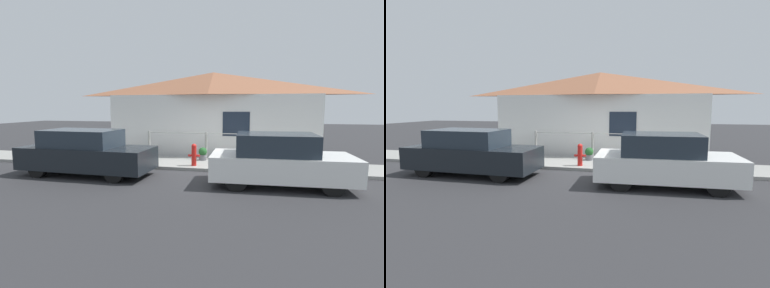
% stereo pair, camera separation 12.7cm
% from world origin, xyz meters
% --- Properties ---
extents(ground_plane, '(60.00, 60.00, 0.00)m').
position_xyz_m(ground_plane, '(0.00, 0.00, 0.00)').
color(ground_plane, '#2D2D30').
extents(sidewalk, '(24.00, 2.03, 0.11)m').
position_xyz_m(sidewalk, '(0.00, 1.01, 0.05)').
color(sidewalk, gray).
rests_on(sidewalk, ground_plane).
extents(house, '(9.38, 2.23, 3.70)m').
position_xyz_m(house, '(0.00, 3.57, 2.97)').
color(house, white).
rests_on(house, ground_plane).
extents(fence, '(4.90, 0.10, 1.08)m').
position_xyz_m(fence, '(0.00, 1.88, 0.71)').
color(fence, '#999993').
rests_on(fence, sidewalk).
extents(car_left, '(4.29, 1.74, 1.47)m').
position_xyz_m(car_left, '(-3.36, -1.29, 0.72)').
color(car_left, black).
rests_on(car_left, ground_plane).
extents(car_right, '(3.89, 1.91, 1.46)m').
position_xyz_m(car_right, '(2.62, -1.29, 0.72)').
color(car_right, white).
rests_on(car_right, ground_plane).
extents(fire_hydrant, '(0.42, 0.19, 0.79)m').
position_xyz_m(fire_hydrant, '(-0.18, 0.43, 0.52)').
color(fire_hydrant, red).
rests_on(fire_hydrant, sidewalk).
extents(potted_plant_near_hydrant, '(0.33, 0.33, 0.50)m').
position_xyz_m(potted_plant_near_hydrant, '(-0.07, 1.57, 0.37)').
color(potted_plant_near_hydrant, slate).
rests_on(potted_plant_near_hydrant, sidewalk).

